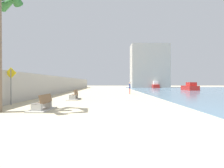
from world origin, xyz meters
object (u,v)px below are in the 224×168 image
(boat_mid_bay, at_px, (190,87))
(boat_far_left, at_px, (155,85))
(bench_near, at_px, (43,106))
(person_walking, at_px, (130,87))
(pedestrian_sign, at_px, (11,82))
(bench_far, at_px, (74,97))

(boat_mid_bay, relative_size, boat_far_left, 1.10)
(bench_near, height_order, boat_mid_bay, boat_mid_bay)
(person_walking, relative_size, pedestrian_sign, 0.62)
(person_walking, bearing_deg, boat_mid_bay, 37.86)
(bench_far, relative_size, person_walking, 1.19)
(person_walking, bearing_deg, bench_far, -130.72)
(bench_far, distance_m, pedestrian_sign, 5.81)
(bench_near, relative_size, pedestrian_sign, 0.75)
(bench_far, height_order, person_walking, person_walking)
(bench_near, distance_m, boat_far_left, 44.48)
(boat_mid_bay, bearing_deg, bench_far, -138.09)
(bench_far, relative_size, boat_mid_bay, 0.44)
(bench_far, height_order, boat_mid_bay, boat_mid_bay)
(person_walking, distance_m, boat_far_left, 28.76)
(boat_mid_bay, bearing_deg, pedestrian_sign, -137.53)
(pedestrian_sign, bearing_deg, boat_mid_bay, 42.47)
(bench_far, bearing_deg, boat_mid_bay, 41.91)
(boat_mid_bay, bearing_deg, boat_far_left, 102.43)
(bench_far, bearing_deg, bench_near, -95.16)
(boat_far_left, distance_m, pedestrian_sign, 43.84)
(bench_near, relative_size, bench_far, 1.02)
(person_walking, xyz_separation_m, pedestrian_sign, (-10.51, -11.60, 0.73))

